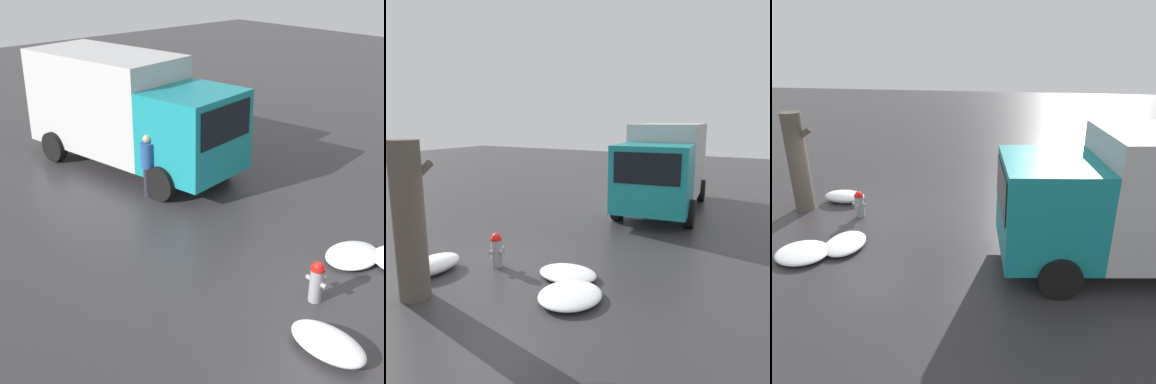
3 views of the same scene
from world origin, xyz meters
TOP-DOWN VIEW (x-y plane):
  - ground_plane at (0.00, 0.00)m, footprint 60.00×60.00m
  - fire_hydrant at (-0.00, -0.00)m, footprint 0.45×0.36m
  - tree_trunk at (-1.94, 0.30)m, footprint 0.88×0.58m
  - delivery_truck at (7.71, -1.50)m, footprint 6.87×3.36m
  - pedestrian at (5.64, -0.57)m, footprint 0.36×0.36m
  - snow_pile_by_hydrant at (-0.52, -2.33)m, footprint 1.31×1.19m
  - snow_pile_curbside at (-0.96, 1.00)m, footprint 1.32×0.74m
  - snow_pile_by_tree at (0.32, -1.75)m, footprint 0.98×1.32m

SIDE VIEW (x-z plane):
  - ground_plane at x=0.00m, z-range 0.00..0.00m
  - snow_pile_by_tree at x=0.32m, z-range 0.00..0.19m
  - snow_pile_by_hydrant at x=-0.52m, z-range 0.00..0.20m
  - snow_pile_curbside at x=-0.96m, z-range 0.00..0.37m
  - fire_hydrant at x=0.00m, z-range 0.01..0.83m
  - pedestrian at x=5.64m, z-range 0.08..1.73m
  - tree_trunk at x=-1.94m, z-range 0.01..3.04m
  - delivery_truck at x=7.71m, z-range 0.12..3.33m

